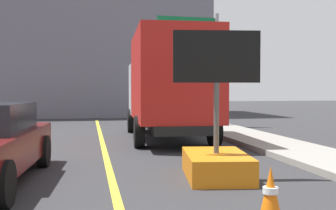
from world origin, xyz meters
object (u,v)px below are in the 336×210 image
Objects in this scene: highway_guide_sign at (200,49)px; traffic_cone_mid_lane at (270,195)px; box_truck at (168,84)px; arrow_board_trailer at (216,152)px.

highway_guide_sign is 13.29m from traffic_cone_mid_lane.
traffic_cone_mid_lane is at bearing -92.60° from box_truck.
arrow_board_trailer is 0.40× the size of box_truck.
box_truck is 9.81× the size of traffic_cone_mid_lane.
traffic_cone_mid_lane is (-0.13, -2.55, -0.14)m from arrow_board_trailer.
traffic_cone_mid_lane is (-0.38, -8.43, -1.48)m from box_truck.
box_truck is 5.05m from highway_guide_sign.
traffic_cone_mid_lane is at bearing -92.90° from arrow_board_trailer.
arrow_board_trailer is at bearing -103.79° from highway_guide_sign.
box_truck is 1.34× the size of highway_guide_sign.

